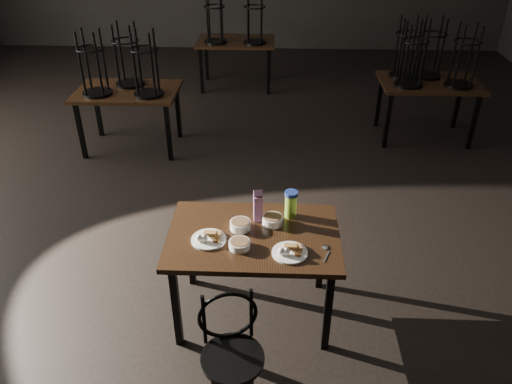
{
  "coord_description": "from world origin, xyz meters",
  "views": [
    {
      "loc": [
        0.65,
        -4.06,
        2.83
      ],
      "look_at": [
        0.51,
        -0.87,
        0.85
      ],
      "focal_mm": 35.0,
      "sensor_mm": 36.0,
      "label": 1
    }
  ],
  "objects_px": {
    "juice_carton": "(258,206)",
    "bentwood_chair": "(231,345)",
    "water_bottle": "(291,204)",
    "main_table": "(254,243)"
  },
  "relations": [
    {
      "from": "juice_carton",
      "to": "bentwood_chair",
      "type": "height_order",
      "value": "juice_carton"
    },
    {
      "from": "juice_carton",
      "to": "water_bottle",
      "type": "distance_m",
      "value": 0.24
    },
    {
      "from": "main_table",
      "to": "juice_carton",
      "type": "distance_m",
      "value": 0.27
    },
    {
      "from": "juice_carton",
      "to": "bentwood_chair",
      "type": "bearing_deg",
      "value": -97.88
    },
    {
      "from": "juice_carton",
      "to": "main_table",
      "type": "bearing_deg",
      "value": -97.71
    },
    {
      "from": "bentwood_chair",
      "to": "main_table",
      "type": "bearing_deg",
      "value": 68.69
    },
    {
      "from": "main_table",
      "to": "juice_carton",
      "type": "xyz_separation_m",
      "value": [
        0.02,
        0.18,
        0.2
      ]
    },
    {
      "from": "water_bottle",
      "to": "juice_carton",
      "type": "bearing_deg",
      "value": -166.61
    },
    {
      "from": "main_table",
      "to": "bentwood_chair",
      "type": "height_order",
      "value": "bentwood_chair"
    },
    {
      "from": "water_bottle",
      "to": "bentwood_chair",
      "type": "height_order",
      "value": "water_bottle"
    }
  ]
}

